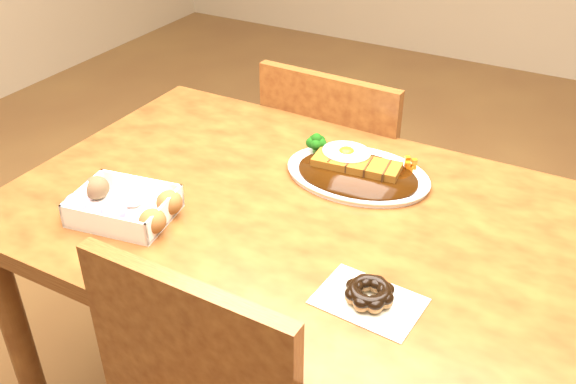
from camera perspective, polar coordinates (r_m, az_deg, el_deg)
The scene contains 5 objects.
table at distance 1.39m, azimuth 0.54°, elevation -4.82°, with size 1.20×0.80×0.75m.
chair_far at distance 1.93m, azimuth 4.96°, elevation 0.60°, with size 0.43×0.43×0.87m.
katsu_curry_plate at distance 1.44m, azimuth 6.06°, elevation 1.96°, with size 0.33×0.24×0.06m.
donut_box at distance 1.33m, azimuth -14.41°, elevation -1.13°, with size 0.23×0.18×0.06m.
pon_de_ring at distance 1.10m, azimuth 7.25°, elevation -8.96°, with size 0.18×0.14×0.03m.
Camera 1 is at (0.52, -0.97, 1.49)m, focal length 40.00 mm.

